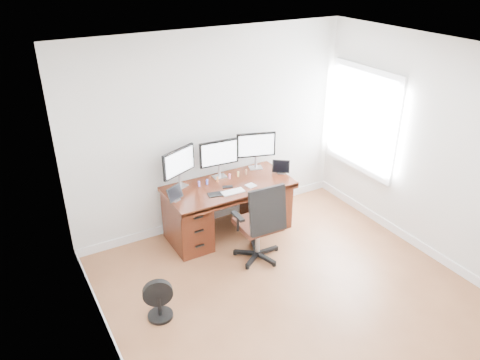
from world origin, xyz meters
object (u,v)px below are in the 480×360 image
floor_fan (159,300)px  monitor_center (219,154)px  office_chair (260,235)px  keyboard (233,192)px  desk (228,206)px

floor_fan → monitor_center: monitor_center is taller
monitor_center → office_chair: bearing=-83.2°
office_chair → monitor_center: (-0.04, 0.99, 0.73)m
floor_fan → keyboard: bearing=48.1°
floor_fan → monitor_center: size_ratio=0.85×
floor_fan → monitor_center: bearing=59.2°
desk → keyboard: size_ratio=5.68×
desk → monitor_center: monitor_center is taller
keyboard → desk: bearing=79.5°
office_chair → floor_fan: 1.52m
office_chair → floor_fan: bearing=-164.1°
monitor_center → keyboard: size_ratio=1.84×
office_chair → monitor_center: monitor_center is taller
floor_fan → keyboard: size_ratio=1.57×
office_chair → desk: bearing=95.0°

